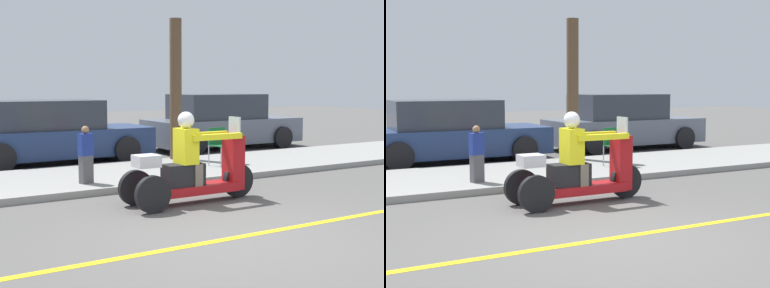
% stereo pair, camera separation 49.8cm
% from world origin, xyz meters
% --- Properties ---
extents(ground_plane, '(60.00, 60.00, 0.00)m').
position_xyz_m(ground_plane, '(0.00, 0.00, 0.00)').
color(ground_plane, '#565451').
extents(lane_stripe, '(24.00, 0.12, 0.01)m').
position_xyz_m(lane_stripe, '(0.45, 0.00, 0.00)').
color(lane_stripe, gold).
rests_on(lane_stripe, ground).
extents(sidewalk_strip, '(28.00, 2.80, 0.12)m').
position_xyz_m(sidewalk_strip, '(0.00, 4.60, 0.06)').
color(sidewalk_strip, gray).
rests_on(sidewalk_strip, ground).
extents(motorcycle_trike, '(2.29, 0.69, 1.45)m').
position_xyz_m(motorcycle_trike, '(0.46, 1.94, 0.52)').
color(motorcycle_trike, black).
rests_on(motorcycle_trike, ground).
extents(spectator_mid_group, '(0.27, 0.20, 1.02)m').
position_xyz_m(spectator_mid_group, '(-0.62, 3.81, 0.61)').
color(spectator_mid_group, '#515156').
rests_on(spectator_mid_group, sidewalk_strip).
extents(folding_chair_curbside, '(0.49, 0.49, 0.82)m').
position_xyz_m(folding_chair_curbside, '(2.60, 4.34, 0.62)').
color(folding_chair_curbside, '#A5A8AD').
rests_on(folding_chair_curbside, sidewalk_strip).
extents(parked_car_lot_center, '(4.61, 2.02, 1.59)m').
position_xyz_m(parked_car_lot_center, '(4.97, 7.83, 0.75)').
color(parked_car_lot_center, slate).
rests_on(parked_car_lot_center, ground).
extents(parked_car_lot_right, '(4.47, 1.98, 1.50)m').
position_xyz_m(parked_car_lot_right, '(-0.16, 7.38, 0.71)').
color(parked_car_lot_right, navy).
rests_on(parked_car_lot_right, ground).
extents(tree_trunk, '(0.28, 0.28, 3.26)m').
position_xyz_m(tree_trunk, '(2.30, 5.77, 1.75)').
color(tree_trunk, brown).
rests_on(tree_trunk, sidewalk_strip).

